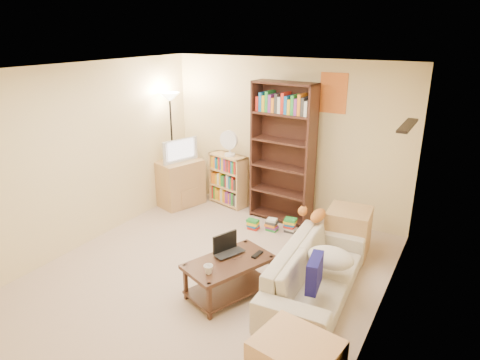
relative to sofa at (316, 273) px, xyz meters
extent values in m
plane|color=#C5A994|center=(-1.30, -0.21, -0.29)|extent=(4.50, 4.50, 0.00)
cube|color=beige|center=(-1.30, 2.04, 0.96)|extent=(4.00, 0.04, 2.50)
cube|color=beige|center=(-1.30, -2.46, 0.96)|extent=(4.00, 0.04, 2.50)
cube|color=beige|center=(-3.30, -0.21, 0.96)|extent=(0.04, 4.50, 2.50)
cube|color=beige|center=(0.70, -0.21, 0.96)|extent=(0.04, 4.50, 2.50)
cube|color=silver|center=(-1.30, -0.21, 2.21)|extent=(4.00, 4.50, 0.04)
cube|color=red|center=(-0.58, 2.03, 1.73)|extent=(0.40, 0.02, 0.58)
cube|color=black|center=(0.62, 1.09, 1.56)|extent=(0.12, 0.80, 0.03)
imported|color=beige|center=(0.00, 0.00, 0.00)|extent=(2.06, 1.01, 0.57)
cube|color=navy|center=(0.12, -0.42, 0.26)|extent=(0.17, 0.39, 0.34)
ellipsoid|color=beige|center=(0.14, 0.06, 0.21)|extent=(0.53, 0.38, 0.23)
ellipsoid|color=#BF6828|center=(-0.26, 0.74, 0.36)|extent=(0.37, 0.18, 0.15)
sphere|color=#BF6828|center=(-0.47, 0.73, 0.38)|extent=(0.12, 0.12, 0.12)
cube|color=#3A2216|center=(-0.87, -0.48, 0.13)|extent=(0.88, 1.12, 0.04)
cube|color=#3A2216|center=(-0.87, -0.48, -0.20)|extent=(0.83, 1.07, 0.03)
cube|color=#3A2216|center=(-1.24, -0.80, -0.07)|extent=(0.04, 0.04, 0.44)
cube|color=#3A2216|center=(-0.81, -0.97, -0.07)|extent=(0.04, 0.04, 0.44)
cube|color=#3A2216|center=(-0.92, 0.01, -0.07)|extent=(0.04, 0.04, 0.44)
cube|color=#3A2216|center=(-0.49, -0.16, -0.07)|extent=(0.04, 0.04, 0.44)
imported|color=black|center=(-0.87, -0.38, 0.17)|extent=(0.53, 0.49, 0.03)
cube|color=white|center=(-1.01, -0.33, 0.28)|extent=(0.13, 0.31, 0.22)
imported|color=white|center=(-0.92, -0.81, 0.20)|extent=(0.19, 0.19, 0.10)
cube|color=black|center=(-0.64, -0.22, 0.16)|extent=(0.07, 0.18, 0.02)
cube|color=tan|center=(-3.00, 1.43, 0.11)|extent=(0.72, 0.86, 0.79)
imported|color=black|center=(-3.00, 1.43, 0.69)|extent=(0.73, 0.49, 0.39)
cube|color=#3C2017|center=(-1.21, 1.71, 0.80)|extent=(1.00, 0.40, 2.18)
cube|color=#D5B668|center=(-2.26, 1.84, 0.16)|extent=(0.74, 0.44, 0.89)
cylinder|color=white|center=(-2.21, 1.82, 0.62)|extent=(0.18, 0.18, 0.04)
cylinder|color=white|center=(-2.21, 1.82, 0.72)|extent=(0.02, 0.02, 0.18)
cylinder|color=white|center=(-2.21, 1.79, 0.88)|extent=(0.32, 0.06, 0.32)
cylinder|color=black|center=(-3.10, 1.40, -0.27)|extent=(0.29, 0.29, 0.03)
cylinder|color=black|center=(-3.10, 1.40, 0.62)|extent=(0.03, 0.03, 1.82)
cone|color=beige|center=(-3.10, 1.40, 1.57)|extent=(0.33, 0.33, 0.14)
cube|color=tan|center=(0.03, 1.16, 0.03)|extent=(0.60, 0.60, 0.63)
cube|color=red|center=(-1.42, 1.16, -0.21)|extent=(0.18, 0.14, 0.15)
cube|color=#1966B2|center=(-1.15, 1.26, -0.19)|extent=(0.18, 0.14, 0.19)
cube|color=gold|center=(-0.89, 1.35, -0.18)|extent=(0.18, 0.14, 0.22)
camera|label=1|loc=(1.32, -4.10, 2.62)|focal=32.00mm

